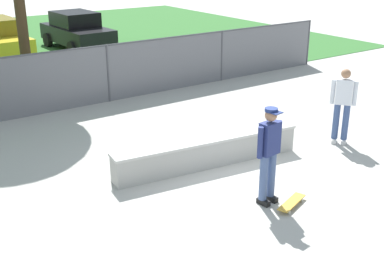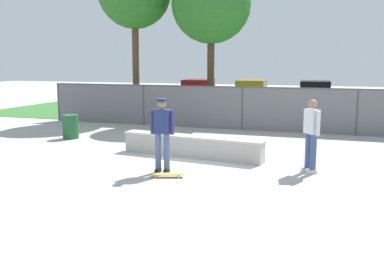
{
  "view_description": "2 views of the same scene",
  "coord_description": "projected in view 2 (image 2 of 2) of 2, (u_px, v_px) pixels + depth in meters",
  "views": [
    {
      "loc": [
        -6.18,
        -7.19,
        4.51
      ],
      "look_at": [
        -0.89,
        0.41,
        1.05
      ],
      "focal_mm": 46.18,
      "sensor_mm": 36.0,
      "label": 1
    },
    {
      "loc": [
        3.66,
        -11.1,
        2.73
      ],
      "look_at": [
        -0.15,
        0.22,
        0.91
      ],
      "focal_mm": 40.97,
      "sensor_mm": 36.0,
      "label": 2
    }
  ],
  "objects": [
    {
      "name": "ground_plane",
      "position": [
        194.0,
        162.0,
        11.97
      ],
      "size": [
        80.0,
        80.0,
        0.0
      ],
      "primitive_type": "plane",
      "color": "#ADAAA3"
    },
    {
      "name": "car_red",
      "position": [
        198.0,
        93.0,
        26.39
      ],
      "size": [
        2.2,
        4.3,
        1.66
      ],
      "color": "#B21E1E",
      "rests_on": "ground"
    },
    {
      "name": "skateboard",
      "position": [
        167.0,
        174.0,
        10.41
      ],
      "size": [
        0.82,
        0.46,
        0.09
      ],
      "color": "gold",
      "rests_on": "ground"
    },
    {
      "name": "tree_near_right",
      "position": [
        211.0,
        4.0,
        19.18
      ],
      "size": [
        3.51,
        3.51,
        7.01
      ],
      "color": "#47301E",
      "rests_on": "ground"
    },
    {
      "name": "car_black",
      "position": [
        315.0,
        96.0,
        24.44
      ],
      "size": [
        2.2,
        4.3,
        1.66
      ],
      "color": "black",
      "rests_on": "ground"
    },
    {
      "name": "chainlink_fence",
      "position": [
        242.0,
        106.0,
        17.53
      ],
      "size": [
        17.38,
        0.07,
        1.75
      ],
      "color": "#4C4C51",
      "rests_on": "ground"
    },
    {
      "name": "car_yellow",
      "position": [
        251.0,
        94.0,
        25.52
      ],
      "size": [
        2.2,
        4.3,
        1.66
      ],
      "color": "gold",
      "rests_on": "ground"
    },
    {
      "name": "trash_bin",
      "position": [
        71.0,
        127.0,
        15.63
      ],
      "size": [
        0.56,
        0.56,
        0.85
      ],
      "primitive_type": "cylinder",
      "color": "#1E592D",
      "rests_on": "ground"
    },
    {
      "name": "skateboarder",
      "position": [
        162.0,
        132.0,
        10.71
      ],
      "size": [
        0.6,
        0.33,
        1.84
      ],
      "color": "black",
      "rests_on": "ground"
    },
    {
      "name": "bystander",
      "position": [
        311.0,
        132.0,
        10.72
      ],
      "size": [
        0.43,
        0.49,
        1.82
      ],
      "color": "beige",
      "rests_on": "ground"
    },
    {
      "name": "concrete_ledge",
      "position": [
        191.0,
        146.0,
        12.61
      ],
      "size": [
        4.33,
        1.04,
        0.62
      ],
      "color": "#A8A59E",
      "rests_on": "ground"
    },
    {
      "name": "grass_strip",
      "position": [
        277.0,
        105.0,
        27.32
      ],
      "size": [
        29.31,
        20.0,
        0.02
      ],
      "primitive_type": "cube",
      "color": "#336B2D",
      "rests_on": "ground"
    }
  ]
}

